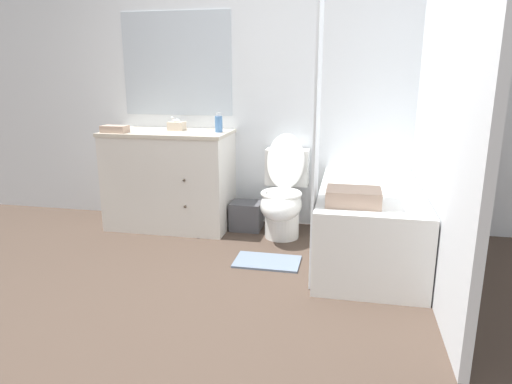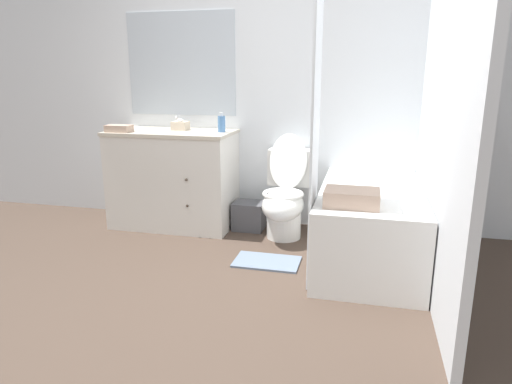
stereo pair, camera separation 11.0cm
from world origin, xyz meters
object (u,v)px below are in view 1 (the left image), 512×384
Objects in this scene: bathtub at (368,223)px; soap_dispenser at (219,124)px; hand_towel_folded at (115,129)px; bath_mat at (267,262)px; tissue_box at (177,126)px; wastebasket at (246,216)px; toilet at (283,197)px; vanity_cabinet at (170,178)px; sink_faucet at (176,125)px; bath_towel_folded at (353,197)px.

bathtub is 8.55× the size of soap_dispenser.
bath_mat is at bearing -18.87° from hand_towel_folded.
soap_dispenser is (-1.30, 0.46, 0.68)m from bathtub.
wastebasket is at bearing -3.65° from tissue_box.
vanity_cabinet is at bearing 176.38° from toilet.
vanity_cabinet is 0.77× the size of bathtub.
vanity_cabinet reaches higher than toilet.
hand_towel_folded reaches higher than vanity_cabinet.
wastebasket is 1.62× the size of soap_dispenser.
tissue_box is at bearing -65.14° from sink_faucet.
vanity_cabinet is 1.32m from bath_mat.
sink_faucet is 0.13m from tissue_box.
vanity_cabinet is 1.89m from bath_towel_folded.
bath_towel_folded is at bearing -19.41° from hand_towel_folded.
tissue_box is at bearing 29.88° from hand_towel_folded.
tissue_box is at bearing 163.22° from bathtub.
tissue_box is (0.06, -0.12, 0.01)m from sink_faucet.
hand_towel_folded reaches higher than bath_towel_folded.
hand_towel_folded is 1.79m from bath_mat.
vanity_cabinet reaches higher than bath_towel_folded.
sink_faucet reaches higher than hand_towel_folded.
bath_towel_folded is 0.89m from bath_mat.
sink_faucet is 0.51× the size of wastebasket.
bath_towel_folded reaches higher than bathtub.
toilet is 1.17m from tissue_box.
sink_faucet is at bearing 90.00° from vanity_cabinet.
toilet is (1.06, -0.27, -0.58)m from sink_faucet.
vanity_cabinet is at bearing 24.88° from hand_towel_folded.
vanity_cabinet is 0.78m from wastebasket.
bathtub is 6.59× the size of hand_towel_folded.
sink_faucet is 0.29× the size of bath_mat.
wastebasket is 1.97× the size of tissue_box.
hand_towel_folded is 0.63× the size of bath_towel_folded.
sink_faucet is at bearing 114.86° from tissue_box.
sink_faucet is at bearing 43.48° from hand_towel_folded.
sink_faucet is at bearing 167.05° from wastebasket.
hand_towel_folded is at bearing 161.13° from bath_mat.
sink_faucet is at bearing 158.81° from soap_dispenser.
sink_faucet reaches higher than tissue_box.
bathtub is at bearing -6.49° from hand_towel_folded.
bathtub is at bearing -19.82° from sink_faucet.
soap_dispenser is 0.35× the size of bath_mat.
vanity_cabinet is at bearing 146.51° from bath_mat.
hand_towel_folded is (-0.41, -0.19, 0.47)m from vanity_cabinet.
tissue_box reaches higher than bathtub.
bath_mat is at bearing -65.63° from wastebasket.
bathtub is 5.28× the size of wastebasket.
soap_dispenser is 1.32m from bath_mat.
sink_faucet is 1.24m from toilet.
wastebasket is 0.79× the size of bath_towel_folded.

